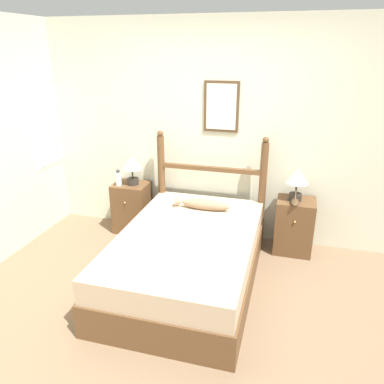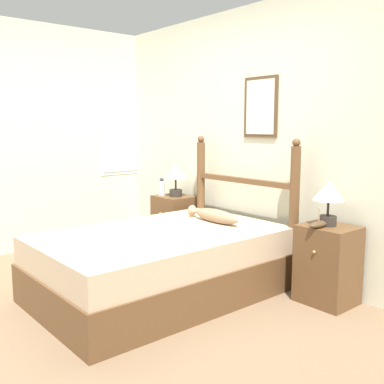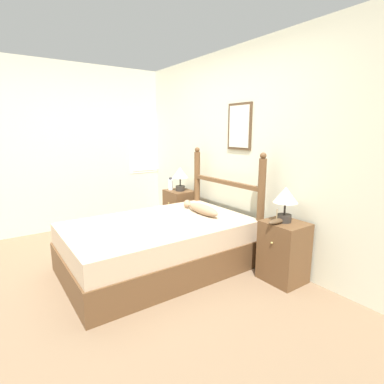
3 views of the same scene
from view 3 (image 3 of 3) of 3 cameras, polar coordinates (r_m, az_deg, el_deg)
name	(u,v)px [view 3 (image 3 of 3)]	position (r m, az deg, el deg)	size (l,w,h in m)	color
ground_plane	(112,282)	(3.35, -15.00, -16.25)	(16.00, 16.00, 0.00)	#7A6047
wall_back	(238,152)	(3.89, 8.73, 7.60)	(6.40, 0.08, 2.55)	beige
wall_left	(59,148)	(5.04, -23.99, 7.63)	(0.08, 6.40, 2.55)	beige
bed	(159,245)	(3.46, -6.32, -10.04)	(1.30, 2.03, 0.54)	brown
headboard	(225,198)	(3.87, 6.27, -1.18)	(1.30, 0.09, 1.31)	brown
nightstand_left	(179,210)	(4.71, -2.41, -3.46)	(0.42, 0.39, 0.63)	brown
nightstand_right	(284,252)	(3.29, 17.05, -10.79)	(0.42, 0.39, 0.63)	brown
table_lamp_left	(180,175)	(4.56, -2.28, 3.30)	(0.25, 0.25, 0.36)	#2D2823
table_lamp_right	(285,198)	(3.14, 17.37, -1.10)	(0.25, 0.25, 0.36)	#2D2823
bottle	(171,184)	(4.67, -4.12, 1.53)	(0.07, 0.07, 0.20)	white
model_boat	(276,221)	(3.10, 15.79, -5.38)	(0.08, 0.22, 0.15)	#4C3823
fish_pillow	(201,209)	(3.65, 1.80, -3.24)	(0.61, 0.12, 0.12)	#997A5B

